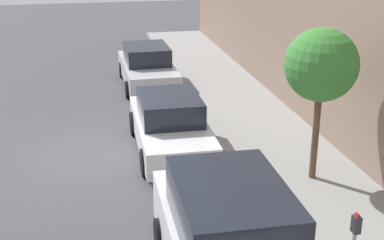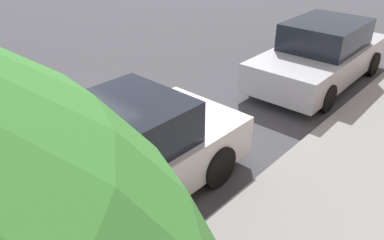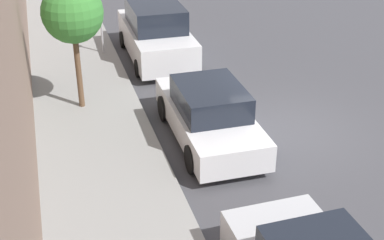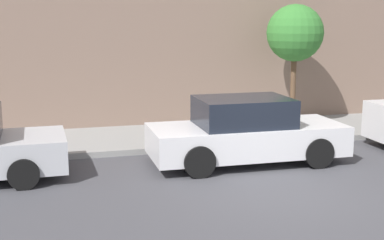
% 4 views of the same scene
% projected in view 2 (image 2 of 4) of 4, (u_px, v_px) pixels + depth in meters
% --- Properties ---
extents(ground_plane, '(60.00, 60.00, 0.00)m').
position_uv_depth(ground_plane, '(51.00, 145.00, 7.00)').
color(ground_plane, '#424247').
extents(parked_sedan_second, '(1.92, 4.52, 1.54)m').
position_uv_depth(parked_sedan_second, '(110.00, 163.00, 5.27)').
color(parked_sedan_second, silver).
rests_on(parked_sedan_second, ground_plane).
extents(parked_sedan_third, '(1.92, 4.53, 1.54)m').
position_uv_depth(parked_sedan_third, '(321.00, 54.00, 9.30)').
color(parked_sedan_third, '#B7BABF').
rests_on(parked_sedan_third, ground_plane).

